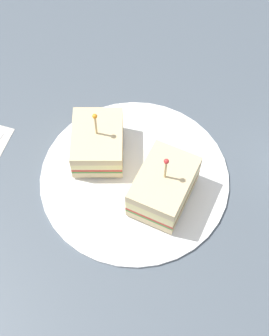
# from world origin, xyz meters

# --- Properties ---
(ground_plane) EXTENTS (1.06, 1.06, 0.02)m
(ground_plane) POSITION_xyz_m (0.00, 0.00, -0.01)
(ground_plane) COLOR #4C5660
(plate) EXTENTS (0.27, 0.27, 0.01)m
(plate) POSITION_xyz_m (0.00, 0.00, 0.00)
(plate) COLOR white
(plate) RESTS_ON ground_plane
(sandwich_half_front) EXTENTS (0.08, 0.11, 0.10)m
(sandwich_half_front) POSITION_xyz_m (0.05, -0.01, 0.04)
(sandwich_half_front) COLOR beige
(sandwich_half_front) RESTS_ON plate
(sandwich_half_back) EXTENTS (0.11, 0.12, 0.09)m
(sandwich_half_back) POSITION_xyz_m (-0.07, 0.01, 0.03)
(sandwich_half_back) COLOR beige
(sandwich_half_back) RESTS_ON plate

